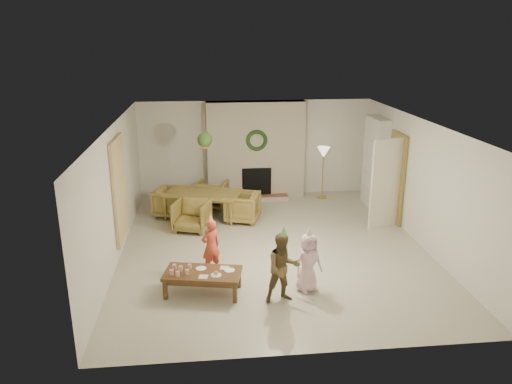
{
  "coord_description": "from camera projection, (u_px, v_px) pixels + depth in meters",
  "views": [
    {
      "loc": [
        -1.29,
        -9.0,
        4.08
      ],
      "look_at": [
        -0.3,
        0.4,
        1.05
      ],
      "focal_mm": 34.42,
      "sensor_mm": 36.0,
      "label": 1
    }
  ],
  "objects": [
    {
      "name": "fireplace_firebox",
      "position": [
        257.0,
        182.0,
        12.71
      ],
      "size": [
        0.75,
        0.12,
        0.75
      ],
      "primitive_type": "cube",
      "color": "black",
      "rests_on": "floor"
    },
    {
      "name": "floor_lamp_base",
      "position": [
        322.0,
        197.0,
        12.9
      ],
      "size": [
        0.25,
        0.25,
        0.03
      ],
      "primitive_type": "cylinder",
      "color": "gold",
      "rests_on": "floor"
    },
    {
      "name": "coffee_leg_fl",
      "position": [
        165.0,
        290.0,
        7.9
      ],
      "size": [
        0.08,
        0.08,
        0.33
      ],
      "primitive_type": "cube",
      "rotation": [
        0.0,
        0.0,
        -0.2
      ],
      "color": "#51351B",
      "rests_on": "floor"
    },
    {
      "name": "hanging_plant_pot",
      "position": [
        205.0,
        145.0,
        10.63
      ],
      "size": [
        0.16,
        0.16,
        0.12
      ],
      "primitive_type": "cylinder",
      "color": "#A25F34",
      "rests_on": "hanging_plant_cord"
    },
    {
      "name": "cup_f",
      "position": [
        190.0,
        267.0,
        8.1
      ],
      "size": [
        0.08,
        0.08,
        0.09
      ],
      "primitive_type": "cylinder",
      "rotation": [
        0.0,
        0.0,
        -0.2
      ],
      "color": "white",
      "rests_on": "coffee_table_top"
    },
    {
      "name": "ceiling",
      "position": [
        274.0,
        124.0,
        9.13
      ],
      "size": [
        7.0,
        7.0,
        0.0
      ],
      "primitive_type": "plane",
      "rotation": [
        3.14,
        0.0,
        0.0
      ],
      "color": "white",
      "rests_on": "wall_back"
    },
    {
      "name": "child_pink",
      "position": [
        308.0,
        263.0,
        8.07
      ],
      "size": [
        0.58,
        0.48,
        1.01
      ],
      "primitive_type": "imported",
      "rotation": [
        0.0,
        0.0,
        0.38
      ],
      "color": "beige",
      "rests_on": "floor"
    },
    {
      "name": "dining_chair_right",
      "position": [
        242.0,
        207.0,
        11.19
      ],
      "size": [
        0.92,
        0.91,
        0.67
      ],
      "primitive_type": "imported",
      "rotation": [
        0.0,
        0.0,
        -1.88
      ],
      "color": "olive",
      "rests_on": "floor"
    },
    {
      "name": "floor_lamp_shade",
      "position": [
        324.0,
        152.0,
        12.53
      ],
      "size": [
        0.33,
        0.33,
        0.27
      ],
      "primitive_type": "cone",
      "rotation": [
        3.14,
        0.0,
        0.0
      ],
      "color": "beige",
      "rests_on": "floor_lamp_post"
    },
    {
      "name": "napkin_left",
      "position": [
        203.0,
        277.0,
        7.85
      ],
      "size": [
        0.17,
        0.17,
        0.01
      ],
      "primitive_type": "cube",
      "rotation": [
        0.0,
        0.0,
        -0.2
      ],
      "color": "#DBA1B0",
      "rests_on": "coffee_table_top"
    },
    {
      "name": "floor",
      "position": [
        273.0,
        247.0,
        9.89
      ],
      "size": [
        7.0,
        7.0,
        0.0
      ],
      "primitive_type": "plane",
      "color": "#B7B29E",
      "rests_on": "ground"
    },
    {
      "name": "child_plaid",
      "position": [
        283.0,
        268.0,
        7.73
      ],
      "size": [
        0.62,
        0.52,
        1.15
      ],
      "primitive_type": "imported",
      "rotation": [
        0.0,
        0.0,
        0.16
      ],
      "color": "brown",
      "rests_on": "floor"
    },
    {
      "name": "cup_d",
      "position": [
        181.0,
        268.0,
        8.04
      ],
      "size": [
        0.08,
        0.08,
        0.09
      ],
      "primitive_type": "cylinder",
      "rotation": [
        0.0,
        0.0,
        -0.2
      ],
      "color": "white",
      "rests_on": "coffee_table_top"
    },
    {
      "name": "party_hat_red",
      "position": [
        210.0,
        218.0,
        8.53
      ],
      "size": [
        0.16,
        0.16,
        0.19
      ],
      "primitive_type": "cone",
      "rotation": [
        0.0,
        0.0,
        0.16
      ],
      "color": "#DDC549",
      "rests_on": "child_red"
    },
    {
      "name": "food_scoop",
      "position": [
        216.0,
        273.0,
        7.9
      ],
      "size": [
        0.08,
        0.08,
        0.07
      ],
      "primitive_type": "sphere",
      "rotation": [
        0.0,
        0.0,
        -0.2
      ],
      "color": "tan",
      "rests_on": "plate_b"
    },
    {
      "name": "coffee_leg_fr",
      "position": [
        235.0,
        293.0,
        7.8
      ],
      "size": [
        0.08,
        0.08,
        0.33
      ],
      "primitive_type": "cube",
      "rotation": [
        0.0,
        0.0,
        -0.2
      ],
      "color": "#51351B",
      "rests_on": "floor"
    },
    {
      "name": "hanging_plant_cord",
      "position": [
        204.0,
        129.0,
        10.53
      ],
      "size": [
        0.01,
        0.01,
        0.7
      ],
      "primitive_type": "cylinder",
      "color": "tan",
      "rests_on": "ceiling"
    },
    {
      "name": "bookshelf_shelf_a",
      "position": [
        372.0,
        188.0,
        12.21
      ],
      "size": [
        0.3,
        0.92,
        0.03
      ],
      "primitive_type": "cube",
      "color": "white",
      "rests_on": "bookshelf_carcass"
    },
    {
      "name": "books_row_upper",
      "position": [
        376.0,
        152.0,
        11.83
      ],
      "size": [
        0.2,
        0.36,
        0.22
      ],
      "primitive_type": "cube",
      "color": "#AD8C25",
      "rests_on": "bookshelf_shelf_c"
    },
    {
      "name": "dining_chair_left",
      "position": [
        172.0,
        202.0,
        11.52
      ],
      "size": [
        0.92,
        0.91,
        0.67
      ],
      "primitive_type": "imported",
      "rotation": [
        0.0,
        0.0,
        1.26
      ],
      "color": "olive",
      "rests_on": "floor"
    },
    {
      "name": "cup_c",
      "position": [
        178.0,
        274.0,
        7.86
      ],
      "size": [
        0.08,
        0.08,
        0.09
      ],
      "primitive_type": "cylinder",
      "rotation": [
        0.0,
        0.0,
        -0.2
      ],
      "color": "white",
      "rests_on": "coffee_table_top"
    },
    {
      "name": "wall_left",
      "position": [
        116.0,
        193.0,
        9.21
      ],
      "size": [
        0.0,
        7.0,
        7.0
      ],
      "primitive_type": "plane",
      "rotation": [
        1.57,
        0.0,
        1.57
      ],
      "color": "silver",
      "rests_on": "floor"
    },
    {
      "name": "plate_c",
      "position": [
        230.0,
        270.0,
        8.07
      ],
      "size": [
        0.2,
        0.2,
        0.01
      ],
      "primitive_type": "cylinder",
      "rotation": [
        0.0,
        0.0,
        -0.2
      ],
      "color": "white",
      "rests_on": "coffee_table_top"
    },
    {
      "name": "fireplace_mass",
      "position": [
        256.0,
        150.0,
        12.64
      ],
      "size": [
        2.5,
        0.4,
        2.5
      ],
      "primitive_type": "cube",
      "color": "#551816",
      "rests_on": "floor"
    },
    {
      "name": "hanging_plant_foliage",
      "position": [
        205.0,
        140.0,
        10.6
      ],
      "size": [
        0.32,
        0.32,
        0.32
      ],
      "primitive_type": "sphere",
      "color": "#294B19",
      "rests_on": "hanging_plant_pot"
    },
    {
      "name": "bookshelf_shelf_d",
      "position": [
        376.0,
        140.0,
        11.85
      ],
      "size": [
        0.3,
        0.92,
        0.03
      ],
      "primitive_type": "cube",
      "color": "white",
      "rests_on": "bookshelf_carcass"
    },
    {
      "name": "plate_b",
      "position": [
        216.0,
        275.0,
        7.91
      ],
      "size": [
        0.2,
        0.2,
        0.01
      ],
      "primitive_type": "cylinder",
      "rotation": [
        0.0,
        0.0,
        -0.2
      ],
      "color": "white",
      "rests_on": "coffee_table_top"
    },
    {
      "name": "dining_chair_far",
      "position": [
        212.0,
        194.0,
        12.08
      ],
      "size": [
        0.91,
        0.92,
        0.67
      ],
      "primitive_type": "imported",
      "rotation": [
        0.0,
        0.0,
        2.83
      ],
      "color": "olive",
      "rests_on": "floor"
    },
    {
      "name": "cup_e",
      "position": [
        187.0,
        272.0,
        7.92
      ],
      "size": [
        0.08,
        0.08,
        0.09
      ],
      "primitive_type": "cylinder",
      "rotation": [
        0.0,
        0.0,
        -0.2
      ],
      "color": "white",
      "rests_on": "coffee_table_top"
    },
    {
      "name": "coffee_table_top",
      "position": [
        203.0,
        273.0,
        8.03
      ],
      "size": [
        1.35,
        0.86,
        0.06
      ],
      "primitive_type": "cube",
      "rotation": [
        0.0,
        0.0,
        -0.2
      ],
      "color": "#51351B",
      "rests_on": "floor"
    },
    {
      "name": "wall_front",
      "position": [
        312.0,
        270.0,
        6.2
      ],
      "size": [
        7.0,
        0.0,
        7.0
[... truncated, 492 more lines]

